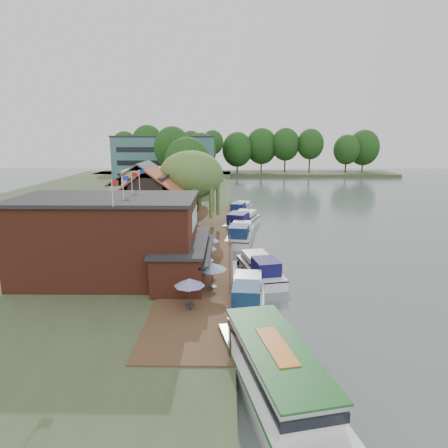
{
  "coord_description": "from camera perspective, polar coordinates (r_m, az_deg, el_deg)",
  "views": [
    {
      "loc": [
        -5.39,
        -34.53,
        13.42
      ],
      "look_at": [
        -6.0,
        12.0,
        3.0
      ],
      "focal_mm": 32.0,
      "sensor_mm": 36.0,
      "label": 1
    }
  ],
  "objects": [
    {
      "name": "cruiser_1",
      "position": [
        38.66,
        5.21,
        -5.93
      ],
      "size": [
        5.04,
        10.03,
        2.31
      ],
      "primitive_type": null,
      "rotation": [
        0.0,
        0.0,
        0.21
      ],
      "color": "white",
      "rests_on": "ground"
    },
    {
      "name": "bank_tree_1",
      "position": [
        86.64,
        -7.31,
        9.01
      ],
      "size": [
        7.83,
        7.83,
        14.25
      ],
      "primitive_type": null,
      "color": "#143811",
      "rests_on": "land_bank"
    },
    {
      "name": "cruiser_2",
      "position": [
        51.23,
        2.35,
        -1.13
      ],
      "size": [
        4.58,
        10.6,
        2.5
      ],
      "primitive_type": null,
      "rotation": [
        0.0,
        0.0,
        -0.13
      ],
      "color": "silver",
      "rests_on": "ground"
    },
    {
      "name": "quay_rail",
      "position": [
        46.58,
        0.84,
        -2.21
      ],
      "size": [
        0.2,
        49.0,
        1.0
      ],
      "primitive_type": null,
      "color": "black",
      "rests_on": "land_bank"
    },
    {
      "name": "cruiser_4",
      "position": [
        69.16,
        2.4,
        2.35
      ],
      "size": [
        5.38,
        9.72,
        2.22
      ],
      "primitive_type": null,
      "rotation": [
        0.0,
        0.0,
        -0.27
      ],
      "color": "silver",
      "rests_on": "ground"
    },
    {
      "name": "umbrella_4",
      "position": [
        40.53,
        -2.14,
        -3.33
      ],
      "size": [
        2.1,
        2.1,
        2.38
      ],
      "primitive_type": null,
      "color": "navy",
      "rests_on": "quay_deck"
    },
    {
      "name": "tour_boat",
      "position": [
        21.69,
        8.01,
        -20.95
      ],
      "size": [
        6.71,
        13.98,
        2.94
      ],
      "primitive_type": null,
      "rotation": [
        0.0,
        0.0,
        0.22
      ],
      "color": "silver",
      "rests_on": "ground"
    },
    {
      "name": "ground",
      "position": [
        37.44,
        9.08,
        -8.55
      ],
      "size": [
        260.0,
        260.0,
        0.0
      ],
      "primitive_type": "plane",
      "color": "#4A5554",
      "rests_on": "ground"
    },
    {
      "name": "cruiser_0",
      "position": [
        32.56,
        3.36,
        -9.54
      ],
      "size": [
        3.86,
        9.77,
        2.3
      ],
      "primitive_type": null,
      "rotation": [
        0.0,
        0.0,
        -0.08
      ],
      "color": "silver",
      "rests_on": "ground"
    },
    {
      "name": "hotel_block",
      "position": [
        106.03,
        -8.37,
        9.1
      ],
      "size": [
        25.4,
        12.4,
        12.3
      ],
      "primitive_type": null,
      "color": "#38666B",
      "rests_on": "land_bank"
    },
    {
      "name": "bank_tree_0",
      "position": [
        77.15,
        -5.22,
        7.83
      ],
      "size": [
        8.86,
        8.86,
        12.11
      ],
      "primitive_type": null,
      "color": "#143811",
      "rests_on": "land_bank"
    },
    {
      "name": "cottage_b",
      "position": [
        60.43,
        -11.34,
        4.6
      ],
      "size": [
        9.6,
        8.6,
        8.5
      ],
      "primitive_type": null,
      "color": "beige",
      "rests_on": "land_bank"
    },
    {
      "name": "bank_tree_5",
      "position": [
        130.64,
        -1.61,
        10.23
      ],
      "size": [
        6.83,
        6.83,
        13.99
      ],
      "primitive_type": null,
      "color": "#143811",
      "rests_on": "land_bank"
    },
    {
      "name": "bank_tree_3",
      "position": [
        114.02,
        -3.34,
        9.64
      ],
      "size": [
        8.82,
        8.82,
        13.09
      ],
      "primitive_type": null,
      "color": "#143811",
      "rests_on": "land_bank"
    },
    {
      "name": "umbrella_3",
      "position": [
        37.83,
        -2.72,
        -4.5
      ],
      "size": [
        2.21,
        2.21,
        2.38
      ],
      "primitive_type": null,
      "color": "#1B4D97",
      "rests_on": "quay_deck"
    },
    {
      "name": "bank_tree_4",
      "position": [
        119.32,
        -4.7,
        9.9
      ],
      "size": [
        6.88,
        6.88,
        13.68
      ],
      "primitive_type": null,
      "color": "#143811",
      "rests_on": "land_bank"
    },
    {
      "name": "cottage_c",
      "position": [
        68.57,
        -6.5,
        5.7
      ],
      "size": [
        7.6,
        7.6,
        8.5
      ],
      "primitive_type": null,
      "color": "black",
      "rests_on": "land_bank"
    },
    {
      "name": "willow",
      "position": [
        54.26,
        -4.68,
        4.94
      ],
      "size": [
        8.6,
        8.6,
        10.43
      ],
      "primitive_type": null,
      "color": "#476B2D",
      "rests_on": "land_bank"
    },
    {
      "name": "pub",
      "position": [
        35.71,
        -13.23,
        -1.94
      ],
      "size": [
        20.0,
        11.0,
        7.3
      ],
      "primitive_type": null,
      "color": "maroon",
      "rests_on": "land_bank"
    },
    {
      "name": "umbrella_2",
      "position": [
        34.53,
        -3.27,
        -6.21
      ],
      "size": [
        2.2,
        2.2,
        2.38
      ],
      "primitive_type": null,
      "color": "#1C329A",
      "rests_on": "quay_deck"
    },
    {
      "name": "cruiser_3",
      "position": [
        58.43,
        2.6,
        0.67
      ],
      "size": [
        6.62,
        11.44,
        2.68
      ],
      "primitive_type": null,
      "rotation": [
        0.0,
        0.0,
        -0.3
      ],
      "color": "silver",
      "rests_on": "ground"
    },
    {
      "name": "cottage_a",
      "position": [
        50.15,
        -10.32,
        3.04
      ],
      "size": [
        8.6,
        7.6,
        8.5
      ],
      "primitive_type": null,
      "color": "black",
      "rests_on": "land_bank"
    },
    {
      "name": "land_bank",
      "position": [
        74.88,
        -18.46,
        2.03
      ],
      "size": [
        50.0,
        140.0,
        1.0
      ],
      "primitive_type": "cube",
      "color": "#384728",
      "rests_on": "ground"
    },
    {
      "name": "quay_deck",
      "position": [
        46.29,
        -2.51,
        -2.89
      ],
      "size": [
        6.0,
        50.0,
        0.1
      ],
      "primitive_type": "cube",
      "color": "#47301E",
      "rests_on": "land_bank"
    },
    {
      "name": "bank_tree_2",
      "position": [
        94.66,
        -6.43,
        8.85
      ],
      "size": [
        8.34,
        8.34,
        12.64
      ],
      "primitive_type": null,
      "color": "#143811",
      "rests_on": "land_bank"
    },
    {
      "name": "umbrella_0",
      "position": [
        29.06,
        -4.93,
        -9.95
      ],
      "size": [
        2.21,
        2.21,
        2.38
      ],
      "primitive_type": null,
      "color": "navy",
      "rests_on": "quay_deck"
    },
    {
      "name": "swan",
      "position": [
        25.78,
        10.77,
        -18.41
      ],
      "size": [
        0.44,
        0.44,
        0.44
      ],
      "primitive_type": "sphere",
      "color": "white",
      "rests_on": "ground"
    },
    {
      "name": "umbrella_1",
      "position": [
        32.27,
        -1.7,
        -7.57
      ],
      "size": [
        2.38,
        2.38,
        2.38
      ],
      "primitive_type": null,
      "color": "navy",
      "rests_on": "quay_deck"
    }
  ]
}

